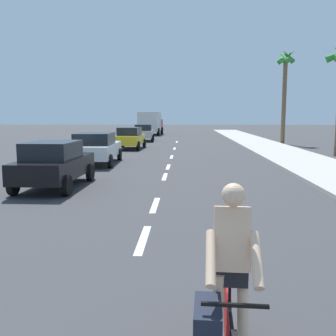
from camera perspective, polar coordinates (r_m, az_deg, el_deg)
ground_plane at (r=19.63m, az=0.23°, el=0.74°), size 160.00×160.00×0.00m
sidewalk_strip at (r=22.45m, az=18.55°, el=1.41°), size 3.60×80.00×0.14m
lane_stripe_2 at (r=7.70m, az=-3.73°, el=-10.56°), size 0.16×1.80×0.01m
lane_stripe_3 at (r=10.51m, az=-1.95°, el=-5.52°), size 0.16×1.80×0.01m
lane_stripe_4 at (r=15.27m, az=-0.48°, el=-1.29°), size 0.16×1.80×0.01m
lane_stripe_5 at (r=18.16m, az=0.03°, el=0.17°), size 0.16×1.80×0.01m
lane_stripe_6 at (r=22.53m, az=0.55°, el=1.67°), size 0.16×1.80×0.01m
lane_stripe_7 at (r=28.19m, az=0.98°, el=2.92°), size 0.16×1.80×0.01m
lane_stripe_8 at (r=35.26m, az=1.32°, el=3.91°), size 0.16×1.80×0.01m
cyclist at (r=3.79m, az=8.68°, el=-17.30°), size 0.63×1.71×1.82m
parked_car_black at (r=13.42m, az=-16.57°, el=0.69°), size 1.90×4.01×1.57m
parked_car_white at (r=19.54m, az=-10.71°, el=3.05°), size 2.21×4.62×1.57m
parked_car_yellow at (r=27.98m, az=-5.69°, el=4.55°), size 1.99×4.02×1.57m
parked_car_silver at (r=36.45m, az=-3.66°, el=5.34°), size 2.05×4.14×1.57m
delivery_truck at (r=48.20m, az=-2.63°, el=6.75°), size 2.90×6.34×2.80m
palm_tree_distant at (r=33.95m, az=17.05°, el=13.30°), size 1.60×1.62×7.91m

